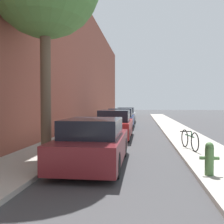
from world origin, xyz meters
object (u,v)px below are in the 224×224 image
object	(u,v)px
bicycle	(189,140)
parked_car_maroon	(94,143)
parked_car_red	(115,125)
parked_car_navy	(121,118)
parked_car_silver	(126,115)
fire_hydrant	(209,158)

from	to	relation	value
bicycle	parked_car_maroon	bearing A→B (deg)	-154.08
parked_car_red	parked_car_navy	distance (m)	6.04
parked_car_silver	bicycle	distance (m)	15.02
parked_car_maroon	parked_car_silver	distance (m)	17.04
fire_hydrant	bicycle	world-z (taller)	fire_hydrant
parked_car_navy	bicycle	bearing A→B (deg)	-70.70
parked_car_navy	fire_hydrant	world-z (taller)	parked_car_navy
parked_car_maroon	parked_car_navy	xyz separation A→B (m)	(-0.18, 12.01, 0.03)
parked_car_maroon	fire_hydrant	xyz separation A→B (m)	(3.03, -1.12, -0.14)
bicycle	parked_car_navy	bearing A→B (deg)	98.42
parked_car_silver	parked_car_navy	bearing A→B (deg)	-90.84
parked_car_navy	parked_car_silver	size ratio (longest dim) A/B	1.12
parked_car_navy	fire_hydrant	distance (m)	13.52
parked_car_red	fire_hydrant	bearing A→B (deg)	-66.91
parked_car_maroon	parked_car_silver	size ratio (longest dim) A/B	1.05
parked_car_navy	fire_hydrant	size ratio (longest dim) A/B	5.52
parked_car_red	parked_car_maroon	bearing A→B (deg)	-90.00
parked_car_silver	fire_hydrant	distance (m)	18.43
fire_hydrant	bicycle	distance (m)	3.51
parked_car_maroon	bicycle	size ratio (longest dim) A/B	2.45
parked_car_red	fire_hydrant	size ratio (longest dim) A/B	5.37
parked_car_red	parked_car_silver	bearing A→B (deg)	90.55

